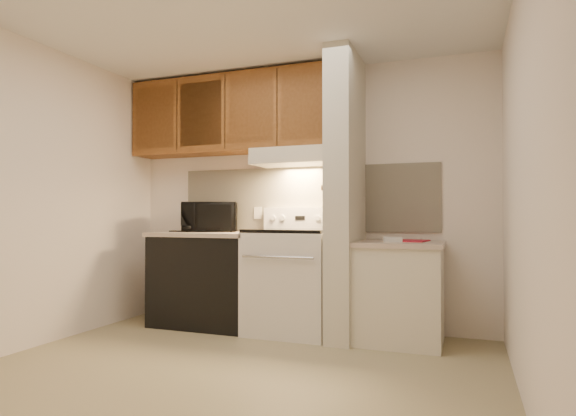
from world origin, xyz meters
The scene contains 50 objects.
floor centered at (0.00, 0.00, 0.00)m, with size 3.60×3.60×0.00m, color tan.
ceiling centered at (0.00, 0.00, 2.50)m, with size 3.60×3.60×0.00m, color white.
wall_back centered at (0.00, 1.50, 1.25)m, with size 3.60×0.02×2.50m, color white.
wall_left centered at (-1.80, 0.00, 1.25)m, with size 0.02×3.00×2.50m, color white.
wall_right centered at (1.80, 0.00, 1.25)m, with size 0.02×3.00×2.50m, color white.
backsplash centered at (0.00, 1.49, 1.24)m, with size 2.60×0.02×0.63m, color beige.
range_body centered at (0.00, 1.16, 0.46)m, with size 0.76×0.65×0.92m, color silver.
oven_window centered at (0.00, 0.84, 0.50)m, with size 0.50×0.01×0.30m, color black.
oven_handle centered at (0.00, 0.80, 0.72)m, with size 0.02×0.02×0.65m, color silver.
cooktop centered at (0.00, 1.16, 0.94)m, with size 0.74×0.64×0.03m, color black.
range_backguard centered at (0.00, 1.44, 1.05)m, with size 0.76×0.08×0.20m, color silver.
range_display centered at (0.00, 1.40, 1.05)m, with size 0.10×0.01×0.04m, color black.
range_knob_left_outer centered at (-0.28, 1.40, 1.05)m, with size 0.05×0.05×0.02m, color silver.
range_knob_left_inner centered at (-0.18, 1.40, 1.05)m, with size 0.05×0.05×0.02m, color silver.
range_knob_right_inner centered at (0.18, 1.40, 1.05)m, with size 0.05×0.05×0.02m, color silver.
range_knob_right_outer centered at (0.28, 1.40, 1.05)m, with size 0.05×0.05×0.02m, color silver.
dishwasher_front centered at (-0.88, 1.17, 0.43)m, with size 1.00×0.63×0.87m, color black.
left_countertop centered at (-0.88, 1.17, 0.89)m, with size 1.04×0.67×0.04m, color #BEA999.
spoon_rest centered at (-1.16, 1.10, 0.92)m, with size 0.21×0.07×0.01m, color black.
teal_jar centered at (-1.11, 1.39, 0.96)m, with size 0.08×0.08×0.09m, color #256D6A.
outlet centered at (-0.48, 1.48, 1.10)m, with size 0.08×0.01×0.12m, color beige.
microwave centered at (-0.93, 1.31, 1.06)m, with size 0.54×0.36×0.30m, color black.
partition_pillar centered at (0.51, 1.15, 1.25)m, with size 0.22×0.70×2.50m, color beige.
pillar_trim centered at (0.39, 1.15, 1.30)m, with size 0.01×0.70×0.04m, color brown.
knife_strip centered at (0.39, 1.10, 1.32)m, with size 0.02×0.42×0.04m, color black.
knife_blade_a centered at (0.38, 0.94, 1.22)m, with size 0.01×0.04×0.16m, color silver.
knife_handle_a centered at (0.38, 0.95, 1.37)m, with size 0.02×0.02×0.10m, color black.
knife_blade_b centered at (0.38, 1.03, 1.21)m, with size 0.01×0.04×0.18m, color silver.
knife_handle_b centered at (0.38, 1.01, 1.37)m, with size 0.02×0.02×0.10m, color black.
knife_blade_c centered at (0.38, 1.09, 1.20)m, with size 0.01×0.04×0.20m, color silver.
knife_handle_c centered at (0.38, 1.10, 1.37)m, with size 0.02×0.02×0.10m, color black.
knife_blade_d centered at (0.38, 1.18, 1.22)m, with size 0.01×0.04×0.16m, color silver.
knife_handle_d centered at (0.38, 1.18, 1.37)m, with size 0.02×0.02×0.10m, color black.
knife_blade_e centered at (0.38, 1.26, 1.21)m, with size 0.01×0.04×0.18m, color silver.
knife_handle_e centered at (0.38, 1.26, 1.37)m, with size 0.02×0.02×0.10m, color black.
oven_mitt centered at (0.38, 1.32, 1.13)m, with size 0.03×0.10×0.23m, color gray.
right_cab_base centered at (0.97, 1.15, 0.40)m, with size 0.70×0.60×0.81m, color beige.
right_countertop centered at (0.97, 1.15, 0.83)m, with size 0.74×0.64×0.04m, color #BEA999.
red_folder centered at (1.07, 1.25, 0.86)m, with size 0.24×0.32×0.01m, color #B61E31.
white_box centered at (0.92, 1.13, 0.87)m, with size 0.15×0.10×0.04m, color white.
range_hood centered at (0.00, 1.28, 1.62)m, with size 0.78×0.44×0.15m, color beige.
hood_lip centered at (0.00, 1.07, 1.58)m, with size 0.78×0.04×0.06m, color beige.
upper_cabinets centered at (-0.69, 1.32, 2.08)m, with size 2.18×0.33×0.77m, color brown.
cab_door_a centered at (-1.51, 1.17, 2.08)m, with size 0.46×0.01×0.63m, color brown.
cab_gap_a centered at (-1.23, 1.16, 2.08)m, with size 0.01×0.01×0.73m, color black.
cab_door_b centered at (-0.96, 1.17, 2.08)m, with size 0.46×0.01×0.63m, color brown.
cab_gap_b centered at (-0.69, 1.16, 2.08)m, with size 0.01×0.01×0.73m, color black.
cab_door_c centered at (-0.42, 1.17, 2.08)m, with size 0.46×0.01×0.63m, color brown.
cab_gap_c centered at (-0.14, 1.16, 2.08)m, with size 0.01×0.01×0.73m, color black.
cab_door_d centered at (0.13, 1.17, 2.08)m, with size 0.46×0.01×0.63m, color brown.
Camera 1 is at (1.50, -2.99, 1.07)m, focal length 30.00 mm.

